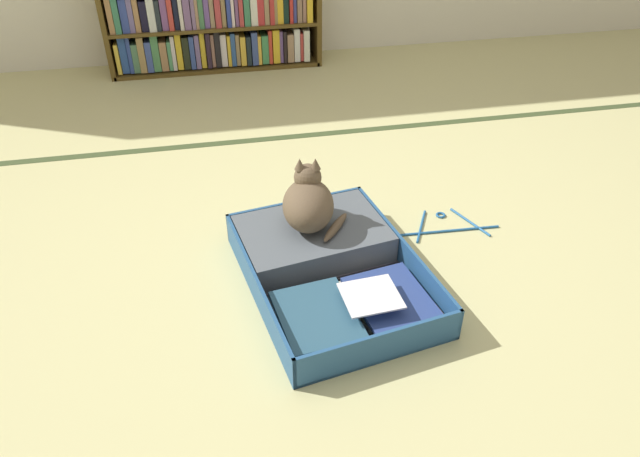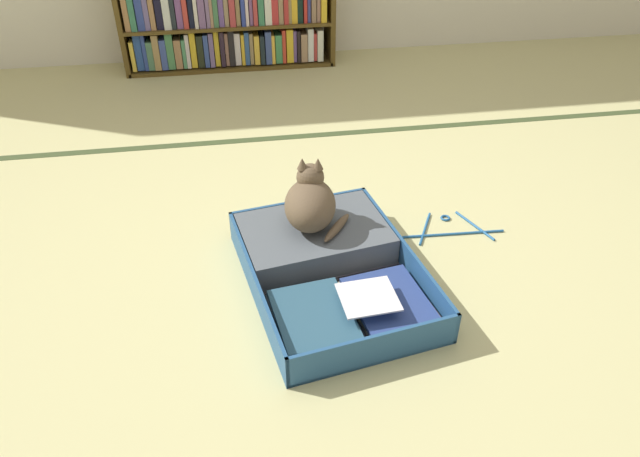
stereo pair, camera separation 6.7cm
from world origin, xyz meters
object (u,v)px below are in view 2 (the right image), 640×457
at_px(clothes_hanger, 451,228).
at_px(bookshelf, 225,4).
at_px(open_suitcase, 326,264).
at_px(black_cat, 311,202).

bearing_deg(clothes_hanger, bookshelf, 111.81).
distance_m(open_suitcase, clothes_hanger, 0.59).
relative_size(bookshelf, open_suitcase, 1.53).
bearing_deg(clothes_hanger, open_suitcase, -159.88).
bearing_deg(open_suitcase, bookshelf, 96.69).
bearing_deg(open_suitcase, black_cat, 99.82).
height_order(open_suitcase, black_cat, black_cat).
height_order(bookshelf, clothes_hanger, bookshelf).
bearing_deg(black_cat, open_suitcase, -80.18).
relative_size(open_suitcase, clothes_hanger, 2.10).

